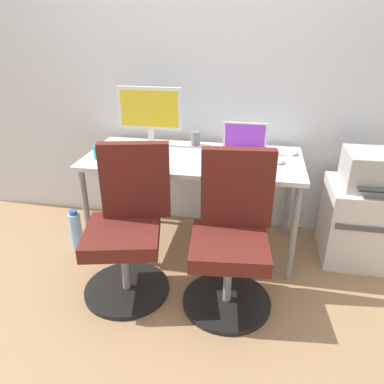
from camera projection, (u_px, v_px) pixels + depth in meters
ground_plane at (193, 243)px, 2.88m from camera, size 5.28×5.28×0.00m
back_wall at (204, 63)px, 2.71m from camera, size 4.40×0.04×2.60m
desk at (193, 165)px, 2.60m from camera, size 1.51×0.70×0.72m
office_chair_left at (128, 229)px, 2.25m from camera, size 0.54×0.54×0.94m
office_chair_right at (231, 239)px, 2.15m from camera, size 0.54×0.54×0.94m
side_cabinet at (362, 223)px, 2.61m from camera, size 0.52×0.48×0.56m
printer at (374, 170)px, 2.44m from camera, size 0.38×0.40×0.24m
water_bottle_on_floor at (76, 230)px, 2.78m from camera, size 0.09×0.09×0.31m
desktop_monitor at (150, 112)px, 2.71m from camera, size 0.48×0.18×0.43m
open_laptop at (244, 148)px, 2.56m from camera, size 0.31×0.27×0.22m
keyboard_by_monitor at (140, 154)px, 2.60m from camera, size 0.34×0.12×0.02m
keyboard_by_laptop at (235, 172)px, 2.28m from camera, size 0.34×0.12×0.02m
mouse_by_monitor at (280, 161)px, 2.45m from camera, size 0.06×0.10×0.03m
mouse_by_laptop at (294, 152)px, 2.61m from camera, size 0.06×0.10×0.03m
coffee_mug at (100, 152)px, 2.52m from camera, size 0.08×0.08×0.09m
pen_cup at (196, 138)px, 2.79m from camera, size 0.07×0.07×0.10m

